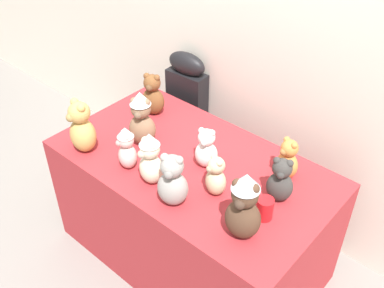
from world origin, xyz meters
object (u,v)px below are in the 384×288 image
(display_table, at_px, (192,211))
(teddy_bear_sand, at_px, (216,177))
(instrument_case, at_px, (187,119))
(teddy_bear_snow, at_px, (206,149))
(teddy_bear_charcoal, at_px, (280,181))
(party_cup_red, at_px, (265,209))
(teddy_bear_chestnut, at_px, (153,95))
(teddy_bear_mocha, at_px, (142,119))
(teddy_bear_blush, at_px, (126,148))
(teddy_bear_ginger, at_px, (288,160))
(teddy_bear_cream, at_px, (150,159))
(teddy_bear_cocoa, at_px, (244,207))
(teddy_bear_ash, at_px, (172,181))
(teddy_bear_honey, at_px, (82,128))

(display_table, relative_size, teddy_bear_sand, 6.81)
(instrument_case, relative_size, teddy_bear_snow, 4.31)
(teddy_bear_charcoal, relative_size, party_cup_red, 2.29)
(teddy_bear_chestnut, distance_m, teddy_bear_mocha, 0.31)
(teddy_bear_blush, bearing_deg, teddy_bear_ginger, 63.06)
(teddy_bear_blush, bearing_deg, teddy_bear_charcoal, 50.53)
(teddy_bear_cream, relative_size, teddy_bear_sand, 1.33)
(teddy_bear_cream, relative_size, teddy_bear_mocha, 0.89)
(teddy_bear_sand, bearing_deg, teddy_bear_cream, -132.71)
(teddy_bear_mocha, bearing_deg, teddy_bear_chestnut, 96.84)
(teddy_bear_cocoa, bearing_deg, teddy_bear_cream, 169.22)
(teddy_bear_blush, bearing_deg, teddy_bear_cream, 26.33)
(teddy_bear_ginger, distance_m, party_cup_red, 0.33)
(teddy_bear_sand, xyz_separation_m, teddy_bear_ash, (-0.11, -0.19, 0.03))
(teddy_bear_charcoal, relative_size, teddy_bear_sand, 1.12)
(teddy_bear_chestnut, height_order, teddy_bear_blush, teddy_bear_chestnut)
(teddy_bear_chestnut, relative_size, teddy_bear_snow, 1.16)
(teddy_bear_chestnut, relative_size, party_cup_red, 2.50)
(teddy_bear_snow, bearing_deg, teddy_bear_cocoa, -52.24)
(teddy_bear_ginger, bearing_deg, party_cup_red, -57.85)
(teddy_bear_snow, height_order, teddy_bear_charcoal, teddy_bear_charcoal)
(teddy_bear_cream, bearing_deg, teddy_bear_ginger, 58.45)
(teddy_bear_ginger, bearing_deg, teddy_bear_cream, -117.51)
(display_table, distance_m, teddy_bear_ash, 0.61)
(teddy_bear_cocoa, distance_m, party_cup_red, 0.20)
(teddy_bear_snow, bearing_deg, teddy_bear_chestnut, 142.55)
(teddy_bear_ginger, bearing_deg, teddy_bear_honey, -132.63)
(teddy_bear_sand, relative_size, teddy_bear_ginger, 0.96)
(teddy_bear_mocha, bearing_deg, teddy_bear_cocoa, -39.90)
(teddy_bear_snow, distance_m, party_cup_red, 0.46)
(teddy_bear_charcoal, distance_m, teddy_bear_sand, 0.31)
(teddy_bear_chestnut, relative_size, teddy_bear_mocha, 0.82)
(teddy_bear_snow, distance_m, teddy_bear_sand, 0.21)
(instrument_case, xyz_separation_m, teddy_bear_blush, (0.30, -0.81, 0.37))
(teddy_bear_chestnut, xyz_separation_m, teddy_bear_sand, (0.74, -0.30, -0.02))
(teddy_bear_snow, xyz_separation_m, teddy_bear_honey, (-0.59, -0.34, 0.04))
(teddy_bear_cocoa, height_order, teddy_bear_charcoal, teddy_bear_cocoa)
(teddy_bear_blush, xyz_separation_m, teddy_bear_ash, (0.36, -0.04, 0.01))
(teddy_bear_blush, height_order, teddy_bear_honey, teddy_bear_honey)
(teddy_bear_blush, relative_size, teddy_bear_sand, 1.12)
(instrument_case, xyz_separation_m, teddy_bear_ginger, (0.97, -0.33, 0.35))
(instrument_case, distance_m, teddy_bear_mocha, 0.77)
(teddy_bear_cocoa, xyz_separation_m, teddy_bear_cream, (-0.56, -0.02, -0.03))
(teddy_bear_cocoa, distance_m, teddy_bear_cream, 0.56)
(teddy_bear_cream, bearing_deg, teddy_bear_mocha, 156.94)
(display_table, bearing_deg, teddy_bear_cocoa, -25.44)
(teddy_bear_blush, bearing_deg, teddy_bear_sand, 44.64)
(display_table, distance_m, teddy_bear_sand, 0.55)
(teddy_bear_honey, relative_size, teddy_bear_ash, 1.08)
(teddy_bear_sand, bearing_deg, teddy_bear_ginger, 80.07)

